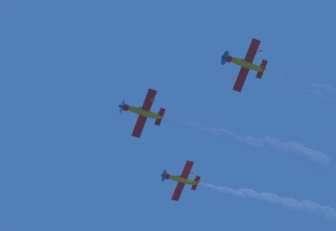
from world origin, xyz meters
The scene contains 5 objects.
airplane_lead centered at (-0.44, 5.55, 56.35)m, with size 6.81×6.82×2.91m.
airplane_left_wingman centered at (-16.11, 9.73, 58.08)m, with size 6.82×6.68×3.39m.
airplane_right_wingman centered at (-3.22, -11.17, 58.31)m, with size 6.81×6.79×3.01m.
smoke_trail_lead centered at (-19.80, -7.05, 57.95)m, with size 26.59×18.55×4.42m.
smoke_trail_right_wingman centered at (-22.62, -23.78, 59.83)m, with size 26.52×18.51×4.31m.
Camera 1 is at (-12.12, 44.40, 2.09)m, focal length 49.32 mm.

